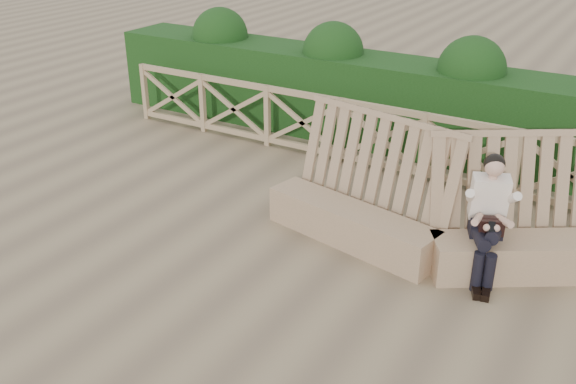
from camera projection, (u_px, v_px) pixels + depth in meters
The scene contains 5 objects.
ground at pixel (260, 268), 7.78m from camera, with size 60.00×60.00×0.00m, color brown.
bench at pixel (440, 225), 7.91m from camera, with size 4.54×1.95×1.62m.
woman at pixel (489, 214), 7.33m from camera, with size 0.58×0.94×1.50m.
guardrail at pixel (380, 138), 10.25m from camera, with size 10.10×0.09×1.10m.
hedge at pixel (409, 106), 11.09m from camera, with size 12.00×1.20×1.50m, color black.
Camera 1 is at (3.70, -5.50, 4.19)m, focal length 40.00 mm.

